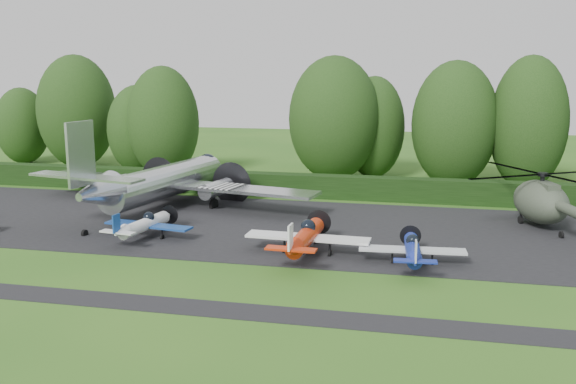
% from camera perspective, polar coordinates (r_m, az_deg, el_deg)
% --- Properties ---
extents(ground, '(160.00, 160.00, 0.00)m').
position_cam_1_polar(ground, '(38.23, -10.83, -6.37)').
color(ground, '#265718').
rests_on(ground, ground).
extents(apron, '(70.00, 18.00, 0.01)m').
position_cam_1_polar(apron, '(47.22, -6.06, -2.84)').
color(apron, black).
rests_on(apron, ground).
extents(taxiway_verge, '(70.00, 2.00, 0.00)m').
position_cam_1_polar(taxiway_verge, '(33.12, -14.96, -9.35)').
color(taxiway_verge, black).
rests_on(taxiway_verge, ground).
extents(hedgerow, '(90.00, 1.60, 2.00)m').
position_cam_1_polar(hedgerow, '(57.49, -2.60, -0.24)').
color(hedgerow, black).
rests_on(hedgerow, ground).
extents(transport_plane, '(25.21, 19.33, 8.08)m').
position_cam_1_polar(transport_plane, '(52.34, -11.03, 0.93)').
color(transport_plane, silver).
rests_on(transport_plane, ground).
extents(light_plane_white, '(6.25, 6.57, 2.40)m').
position_cam_1_polar(light_plane_white, '(43.78, -12.62, -2.83)').
color(light_plane_white, silver).
rests_on(light_plane_white, ground).
extents(light_plane_orange, '(7.65, 8.05, 2.94)m').
position_cam_1_polar(light_plane_orange, '(38.89, 1.59, -3.99)').
color(light_plane_orange, red).
rests_on(light_plane_orange, ground).
extents(light_plane_blue, '(6.17, 6.49, 2.37)m').
position_cam_1_polar(light_plane_blue, '(37.79, 11.03, -5.02)').
color(light_plane_blue, navy).
rests_on(light_plane_blue, ground).
extents(helicopter, '(12.22, 14.31, 3.94)m').
position_cam_1_polar(helicopter, '(49.07, 21.58, -0.51)').
color(helicopter, '#3A4334').
rests_on(helicopter, ground).
extents(tree_1, '(6.12, 6.12, 8.89)m').
position_cam_1_polar(tree_1, '(81.36, -22.54, 5.45)').
color(tree_1, black).
rests_on(tree_1, ground).
extents(tree_2, '(8.00, 8.00, 11.91)m').
position_cam_1_polar(tree_2, '(62.50, 14.59, 5.84)').
color(tree_2, black).
rests_on(tree_2, ground).
extents(tree_3, '(6.62, 6.62, 9.43)m').
position_cam_1_polar(tree_3, '(69.73, -13.10, 5.41)').
color(tree_3, black).
rests_on(tree_3, ground).
extents(tree_4, '(9.00, 9.00, 12.38)m').
position_cam_1_polar(tree_4, '(64.14, 4.12, 6.51)').
color(tree_4, black).
rests_on(tree_4, ground).
extents(tree_5, '(7.30, 7.30, 11.38)m').
position_cam_1_polar(tree_5, '(67.00, -11.03, 6.11)').
color(tree_5, black).
rests_on(tree_5, ground).
extents(tree_7, '(6.97, 6.97, 12.37)m').
position_cam_1_polar(tree_7, '(62.99, 20.61, 5.73)').
color(tree_7, black).
rests_on(tree_7, ground).
extents(tree_8, '(6.20, 6.20, 10.37)m').
position_cam_1_polar(tree_8, '(66.00, 7.65, 5.70)').
color(tree_8, black).
rests_on(tree_8, ground).
extents(tree_9, '(8.63, 8.63, 12.60)m').
position_cam_1_polar(tree_9, '(76.06, -18.27, 6.80)').
color(tree_9, black).
rests_on(tree_9, ground).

